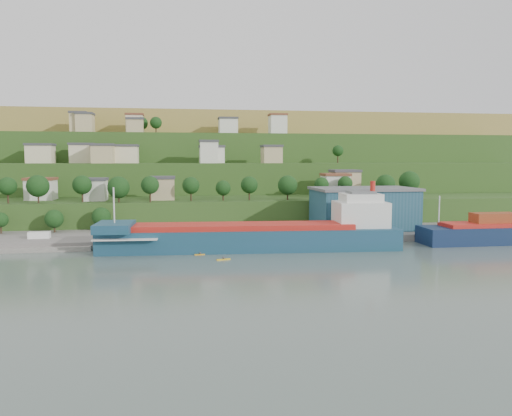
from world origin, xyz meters
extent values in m
plane|color=#4A5952|center=(0.00, 0.00, 0.00)|extent=(500.00, 500.00, 0.00)
cube|color=slate|center=(20.00, 28.00, 0.00)|extent=(220.00, 26.00, 4.00)
cube|color=slate|center=(-55.00, 22.00, 0.00)|extent=(40.00, 18.00, 2.40)
cube|color=#284719|center=(0.00, 56.00, 0.00)|extent=(260.00, 32.00, 20.00)
cube|color=#284719|center=(0.00, 86.00, 0.00)|extent=(280.00, 32.00, 44.00)
cube|color=#284719|center=(0.00, 116.00, 0.00)|extent=(300.00, 32.00, 70.00)
cube|color=olive|center=(0.00, 190.00, 0.00)|extent=(360.00, 120.00, 96.00)
cube|color=silver|center=(-58.12, 57.90, 13.29)|extent=(8.92, 8.18, 6.58)
cube|color=brown|center=(-58.12, 57.90, 17.03)|extent=(9.52, 8.78, 0.90)
cube|color=silver|center=(-39.53, 51.67, 13.29)|extent=(7.01, 7.83, 6.58)
cube|color=#3F3F44|center=(-39.53, 51.67, 17.03)|extent=(7.61, 8.43, 0.90)
cube|color=tan|center=(-17.88, 51.98, 13.51)|extent=(7.98, 7.57, 7.01)
cube|color=#3F3F44|center=(-17.88, 51.98, 17.46)|extent=(8.58, 8.17, 0.90)
cube|color=silver|center=(41.79, 50.23, 13.89)|extent=(8.69, 7.52, 7.78)
cube|color=brown|center=(41.79, 50.23, 18.23)|extent=(9.29, 8.12, 0.90)
cube|color=beige|center=(43.38, 56.68, 13.02)|extent=(8.31, 8.55, 6.05)
cube|color=brown|center=(43.38, 56.68, 16.50)|extent=(8.91, 9.15, 0.90)
cube|color=tan|center=(46.97, 55.17, 14.46)|extent=(9.47, 7.78, 8.92)
cube|color=#3F3F44|center=(46.97, 55.17, 19.37)|extent=(10.07, 8.38, 0.90)
cube|color=silver|center=(47.61, 57.47, 14.46)|extent=(8.34, 7.29, 8.92)
cube|color=#3F3F44|center=(47.61, 57.47, 19.37)|extent=(8.94, 7.89, 0.90)
cube|color=beige|center=(-66.22, 90.54, 25.44)|extent=(9.76, 7.80, 6.88)
cube|color=#3F3F44|center=(-66.22, 90.54, 29.33)|extent=(10.36, 8.40, 0.90)
cube|color=beige|center=(-50.14, 90.70, 25.57)|extent=(9.32, 8.11, 7.14)
cube|color=#3F3F44|center=(-50.14, 90.70, 29.59)|extent=(9.92, 8.71, 0.90)
cube|color=tan|center=(-41.57, 89.15, 25.05)|extent=(9.18, 7.50, 6.10)
cube|color=brown|center=(-41.57, 89.15, 28.55)|extent=(9.78, 8.10, 0.90)
cube|color=tan|center=(-40.91, 80.62, 25.31)|extent=(8.03, 8.01, 6.62)
cube|color=#3F3F44|center=(-40.91, 80.62, 29.07)|extent=(8.63, 8.61, 0.90)
cube|color=beige|center=(-32.69, 87.89, 25.26)|extent=(8.56, 8.64, 6.52)
cube|color=#3F3F44|center=(-32.69, 87.89, 28.97)|extent=(9.16, 9.24, 0.90)
cube|color=silver|center=(-0.37, 83.24, 26.16)|extent=(7.07, 7.84, 8.32)
cube|color=#3F3F44|center=(-0.37, 83.24, 30.77)|extent=(7.67, 8.44, 0.90)
cube|color=silver|center=(1.06, 86.56, 25.16)|extent=(9.87, 7.79, 6.31)
cube|color=#3F3F44|center=(1.06, 86.56, 28.76)|extent=(10.47, 8.39, 0.90)
cube|color=tan|center=(25.26, 83.54, 25.24)|extent=(7.56, 8.87, 6.48)
cube|color=#3F3F44|center=(25.26, 83.54, 28.93)|extent=(8.16, 9.47, 0.90)
cube|color=tan|center=(-55.92, 116.70, 39.37)|extent=(7.06, 8.91, 8.74)
cube|color=#3F3F44|center=(-55.92, 116.70, 44.19)|extent=(7.66, 9.51, 0.90)
cube|color=tan|center=(-53.11, 114.74, 39.12)|extent=(7.08, 8.17, 8.24)
cube|color=#3F3F44|center=(-53.11, 114.74, 43.69)|extent=(7.68, 8.77, 0.90)
cube|color=beige|center=(-31.85, 117.64, 39.21)|extent=(7.53, 7.19, 8.41)
cube|color=brown|center=(-31.85, 117.64, 43.86)|extent=(8.13, 7.79, 0.90)
cube|color=tan|center=(-31.12, 111.87, 38.00)|extent=(7.16, 8.10, 6.01)
cube|color=#3F3F44|center=(-31.12, 111.87, 41.46)|extent=(7.76, 8.70, 0.90)
cube|color=silver|center=(10.92, 118.62, 38.66)|extent=(8.48, 8.16, 7.33)
cube|color=#3F3F44|center=(10.92, 118.62, 42.78)|extent=(9.08, 8.76, 0.90)
cube|color=silver|center=(34.08, 115.11, 39.49)|extent=(7.67, 7.67, 8.98)
cube|color=brown|center=(34.08, 115.11, 44.43)|extent=(8.27, 8.27, 0.90)
cylinder|color=#382619|center=(-64.33, 44.43, 11.92)|extent=(0.50, 0.50, 3.84)
sphere|color=black|center=(-64.33, 44.43, 15.36)|extent=(5.52, 5.52, 5.52)
cylinder|color=#382619|center=(-55.38, 43.97, 11.72)|extent=(0.50, 0.50, 3.44)
sphere|color=black|center=(-55.38, 43.97, 15.32)|extent=(6.81, 6.81, 6.81)
cylinder|color=#382619|center=(-42.54, 45.48, 11.93)|extent=(0.50, 0.50, 3.85)
sphere|color=black|center=(-42.54, 45.48, 15.50)|extent=(5.99, 5.99, 5.99)
cylinder|color=#382619|center=(-31.13, 42.93, 11.43)|extent=(0.50, 0.50, 2.86)
sphere|color=black|center=(-31.13, 42.93, 14.76)|extent=(6.90, 6.90, 6.90)
cylinder|color=#382619|center=(-21.38, 42.04, 11.95)|extent=(0.50, 0.50, 3.90)
sphere|color=black|center=(-21.38, 42.04, 15.47)|extent=(5.68, 5.68, 5.68)
cylinder|color=#382619|center=(-8.53, 45.64, 11.76)|extent=(0.50, 0.50, 3.51)
sphere|color=black|center=(-8.53, 45.64, 15.04)|extent=(5.58, 5.58, 5.58)
cylinder|color=#382619|center=(1.96, 45.26, 11.39)|extent=(0.50, 0.50, 2.78)
sphere|color=black|center=(1.96, 45.26, 14.15)|extent=(4.97, 4.97, 4.97)
cylinder|color=#382619|center=(10.75, 45.95, 11.75)|extent=(0.50, 0.50, 3.49)
sphere|color=black|center=(10.75, 45.95, 15.06)|extent=(5.70, 5.70, 5.70)
cylinder|color=#382619|center=(23.51, 44.80, 11.56)|extent=(0.50, 0.50, 3.13)
sphere|color=black|center=(23.51, 44.80, 14.92)|extent=(6.54, 6.54, 6.54)
cylinder|color=#382619|center=(34.77, 43.14, 11.89)|extent=(0.50, 0.50, 3.78)
sphere|color=black|center=(34.77, 43.14, 15.13)|extent=(4.89, 4.89, 4.89)
cylinder|color=#382619|center=(43.16, 43.66, 12.02)|extent=(0.50, 0.50, 4.04)
sphere|color=black|center=(43.16, 43.66, 15.40)|extent=(4.95, 4.95, 4.95)
cylinder|color=#382619|center=(57.83, 44.35, 11.62)|extent=(0.50, 0.50, 3.24)
sphere|color=black|center=(57.83, 44.35, 15.06)|extent=(6.62, 6.62, 6.62)
cylinder|color=#382619|center=(66.60, 44.53, 11.99)|extent=(0.50, 0.50, 3.97)
sphere|color=black|center=(66.60, 44.53, 15.93)|extent=(7.11, 7.11, 7.11)
cylinder|color=#382619|center=(-53.48, 93.70, 23.76)|extent=(0.50, 0.50, 3.52)
sphere|color=black|center=(-53.48, 93.70, 27.08)|extent=(5.68, 5.68, 5.68)
cylinder|color=#382619|center=(55.17, 88.74, 23.97)|extent=(0.50, 0.50, 3.94)
sphere|color=black|center=(55.17, 88.74, 27.23)|extent=(4.68, 4.68, 4.68)
cylinder|color=#382619|center=(-22.03, 109.20, 36.64)|extent=(0.50, 0.50, 3.27)
sphere|color=black|center=(-22.03, 109.20, 39.71)|extent=(5.23, 5.23, 5.23)
cylinder|color=#382619|center=(-48.27, 89.05, 23.64)|extent=(0.50, 0.50, 3.28)
sphere|color=black|center=(-48.27, 89.05, 26.51)|extent=(4.50, 4.50, 4.50)
cylinder|color=#382619|center=(-28.91, 115.39, 36.56)|extent=(0.50, 0.50, 3.12)
sphere|color=black|center=(-28.91, 115.39, 39.80)|extent=(6.13, 6.13, 6.13)
cube|color=#15414F|center=(5.86, 9.31, 1.66)|extent=(78.08, 17.14, 7.75)
cube|color=red|center=(3.65, 9.31, 6.20)|extent=(58.06, 13.65, 1.33)
cube|color=#15414F|center=(-28.44, 9.31, 6.64)|extent=(9.62, 12.72, 2.21)
cube|color=silver|center=(35.73, 9.31, 8.85)|extent=(13.96, 11.90, 6.64)
cube|color=silver|center=(35.73, 9.31, 13.28)|extent=(10.51, 9.48, 2.21)
cube|color=#595B5E|center=(35.73, 9.31, 14.72)|extent=(7.05, 7.05, 0.66)
cylinder|color=red|center=(39.05, 9.31, 16.04)|extent=(1.41, 1.41, 3.32)
cylinder|color=silver|center=(-28.44, 9.31, 12.17)|extent=(0.42, 0.42, 8.85)
cube|color=silver|center=(-25.12, 9.31, 4.20)|extent=(16.26, 13.48, 0.28)
cylinder|color=silver|center=(58.28, 8.98, 9.89)|extent=(0.34, 0.34, 7.29)
cube|color=maroon|center=(74.94, 8.98, 7.19)|extent=(12.57, 5.38, 2.71)
cube|color=#1D4758|center=(44.30, 29.23, 8.00)|extent=(30.27, 18.45, 12.00)
cube|color=#595B5E|center=(44.30, 29.23, 14.40)|extent=(31.29, 19.47, 0.80)
cube|color=white|center=(-50.31, 24.21, 2.50)|extent=(5.66, 2.53, 2.60)
cube|color=silver|center=(-45.35, 18.81, 1.57)|extent=(3.99, 2.73, 0.75)
cube|color=orange|center=(-7.46, 3.98, 0.11)|extent=(2.86, 1.10, 0.21)
sphere|color=#3F3F44|center=(-7.46, 3.98, 0.46)|extent=(0.49, 0.49, 0.49)
cube|color=gold|center=(-2.33, -3.11, 0.12)|extent=(3.33, 1.33, 0.25)
sphere|color=#3F3F44|center=(-2.33, -3.11, 0.53)|extent=(0.58, 0.58, 0.58)
camera|label=1|loc=(-12.44, -117.98, 23.41)|focal=35.00mm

